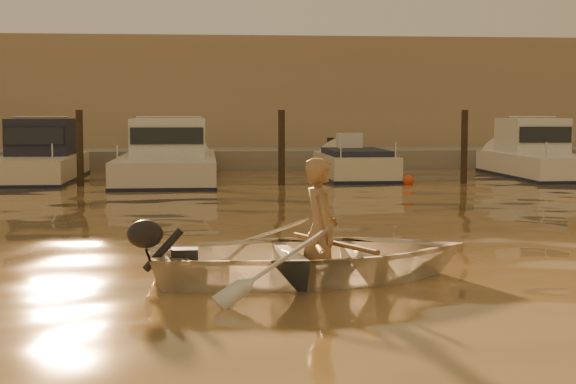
{
  "coord_description": "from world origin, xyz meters",
  "views": [
    {
      "loc": [
        -2.22,
        -9.66,
        1.95
      ],
      "look_at": [
        -1.0,
        3.42,
        0.75
      ],
      "focal_mm": 55.0,
      "sensor_mm": 36.0,
      "label": 1
    }
  ],
  "objects": [
    {
      "name": "piling_1",
      "position": [
        -5.5,
        13.8,
        0.9
      ],
      "size": [
        0.18,
        0.18,
        2.2
      ],
      "primitive_type": "cylinder",
      "color": "#2D2319",
      "rests_on": "ground_plane"
    },
    {
      "name": "moored_boat_1",
      "position": [
        -6.98,
        16.0,
        0.62
      ],
      "size": [
        2.15,
        6.42,
        1.75
      ],
      "primitive_type": null,
      "color": "beige",
      "rests_on": "ground_plane"
    },
    {
      "name": "fender_d",
      "position": [
        3.22,
        13.64,
        0.1
      ],
      "size": [
        0.3,
        0.3,
        0.3
      ],
      "primitive_type": "sphere",
      "color": "#C84217",
      "rests_on": "ground_plane"
    },
    {
      "name": "dinghy",
      "position": [
        -1.0,
        0.42,
        0.28
      ],
      "size": [
        4.12,
        3.17,
        0.79
      ],
      "primitive_type": "imported",
      "rotation": [
        0.0,
        0.0,
        1.69
      ],
      "color": "silver",
      "rests_on": "ground_plane"
    },
    {
      "name": "moored_boat_2",
      "position": [
        -3.3,
        16.0,
        0.62
      ],
      "size": [
        2.68,
        8.83,
        1.75
      ],
      "primitive_type": null,
      "color": "beige",
      "rests_on": "ground_plane"
    },
    {
      "name": "fender_e",
      "position": [
        7.07,
        13.69,
        0.1
      ],
      "size": [
        0.3,
        0.3,
        0.3
      ],
      "primitive_type": "sphere",
      "color": "silver",
      "rests_on": "ground_plane"
    },
    {
      "name": "outboard_motor",
      "position": [
        -2.49,
        0.24,
        0.28
      ],
      "size": [
        0.94,
        0.51,
        0.7
      ],
      "primitive_type": null,
      "rotation": [
        0.0,
        0.0,
        0.12
      ],
      "color": "black",
      "rests_on": "dinghy"
    },
    {
      "name": "piling_3",
      "position": [
        4.8,
        13.8,
        0.9
      ],
      "size": [
        0.18,
        0.18,
        2.2
      ],
      "primitive_type": "cylinder",
      "color": "#2D2319",
      "rests_on": "ground_plane"
    },
    {
      "name": "oar_port",
      "position": [
        -0.75,
        0.45,
        0.42
      ],
      "size": [
        0.74,
        2.01,
        0.13
      ],
      "primitive_type": "cylinder",
      "rotation": [
        1.54,
        0.0,
        0.33
      ],
      "color": "brown",
      "rests_on": "dinghy"
    },
    {
      "name": "moored_boat_3",
      "position": [
        2.14,
        16.0,
        0.22
      ],
      "size": [
        1.87,
        5.48,
        0.95
      ],
      "primitive_type": null,
      "color": "beige",
      "rests_on": "ground_plane"
    },
    {
      "name": "oar_starboard",
      "position": [
        -0.95,
        0.43,
        0.42
      ],
      "size": [
        0.17,
        2.1,
        0.13
      ],
      "primitive_type": "cylinder",
      "rotation": [
        1.54,
        0.0,
        -0.05
      ],
      "color": "brown",
      "rests_on": "dinghy"
    },
    {
      "name": "piling_2",
      "position": [
        -0.2,
        13.8,
        0.9
      ],
      "size": [
        0.18,
        0.18,
        2.2
      ],
      "primitive_type": "cylinder",
      "color": "#2D2319",
      "rests_on": "ground_plane"
    },
    {
      "name": "fender_c",
      "position": [
        -2.59,
        12.53,
        0.1
      ],
      "size": [
        0.3,
        0.3,
        0.3
      ],
      "primitive_type": "sphere",
      "color": "white",
      "rests_on": "ground_plane"
    },
    {
      "name": "person",
      "position": [
        -0.9,
        0.44,
        0.56
      ],
      "size": [
        0.48,
        0.67,
        1.72
      ],
      "primitive_type": "imported",
      "rotation": [
        0.0,
        0.0,
        1.69
      ],
      "color": "#936E49",
      "rests_on": "dinghy"
    },
    {
      "name": "moored_boat_4",
      "position": [
        7.74,
        16.0,
        0.62
      ],
      "size": [
        2.06,
        6.43,
        1.75
      ],
      "primitive_type": null,
      "color": "white",
      "rests_on": "ground_plane"
    },
    {
      "name": "quay",
      "position": [
        0.0,
        21.5,
        0.15
      ],
      "size": [
        52.0,
        4.0,
        1.0
      ],
      "primitive_type": "cube",
      "color": "gray",
      "rests_on": "ground_plane"
    },
    {
      "name": "waterfront_building",
      "position": [
        0.0,
        27.0,
        2.4
      ],
      "size": [
        46.0,
        7.0,
        4.8
      ],
      "primitive_type": "cube",
      "color": "#9E8466",
      "rests_on": "quay"
    },
    {
      "name": "ground_plane",
      "position": [
        0.0,
        0.0,
        0.0
      ],
      "size": [
        160.0,
        160.0,
        0.0
      ],
      "primitive_type": "plane",
      "color": "brown",
      "rests_on": "ground"
    }
  ]
}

